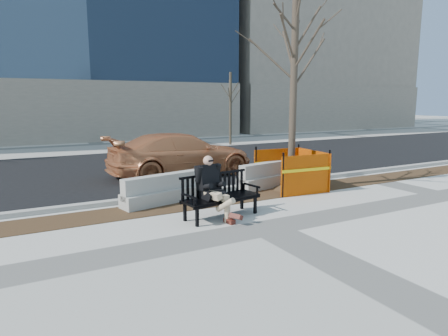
{
  "coord_description": "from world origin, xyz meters",
  "views": [
    {
      "loc": [
        -4.74,
        -6.81,
        2.75
      ],
      "look_at": [
        -0.11,
        1.78,
        1.06
      ],
      "focal_mm": 31.61,
      "sensor_mm": 36.0,
      "label": 1
    }
  ],
  "objects_px": {
    "bench": "(221,217)",
    "tree_fence": "(291,189)",
    "seated_man": "(211,218)",
    "jersey_barrier_left": "(170,202)",
    "jersey_barrier_right": "(274,186)",
    "sedan": "(182,175)"
  },
  "relations": [
    {
      "from": "sedan",
      "to": "jersey_barrier_right",
      "type": "relative_size",
      "value": 1.92
    },
    {
      "from": "seated_man",
      "to": "sedan",
      "type": "xyz_separation_m",
      "value": [
        1.45,
        5.3,
        0.0
      ]
    },
    {
      "from": "jersey_barrier_left",
      "to": "jersey_barrier_right",
      "type": "bearing_deg",
      "value": -7.49
    },
    {
      "from": "jersey_barrier_left",
      "to": "bench",
      "type": "bearing_deg",
      "value": -86.63
    },
    {
      "from": "bench",
      "to": "sedan",
      "type": "relative_size",
      "value": 0.36
    },
    {
      "from": "sedan",
      "to": "jersey_barrier_right",
      "type": "xyz_separation_m",
      "value": [
        1.95,
        -3.05,
        0.0
      ]
    },
    {
      "from": "bench",
      "to": "jersey_barrier_left",
      "type": "bearing_deg",
      "value": 97.37
    },
    {
      "from": "bench",
      "to": "jersey_barrier_right",
      "type": "height_order",
      "value": "bench"
    },
    {
      "from": "seated_man",
      "to": "tree_fence",
      "type": "height_order",
      "value": "tree_fence"
    },
    {
      "from": "bench",
      "to": "sedan",
      "type": "distance_m",
      "value": 5.44
    },
    {
      "from": "sedan",
      "to": "jersey_barrier_left",
      "type": "distance_m",
      "value": 3.81
    },
    {
      "from": "seated_man",
      "to": "jersey_barrier_left",
      "type": "distance_m",
      "value": 1.93
    },
    {
      "from": "sedan",
      "to": "jersey_barrier_right",
      "type": "bearing_deg",
      "value": -148.54
    },
    {
      "from": "bench",
      "to": "tree_fence",
      "type": "distance_m",
      "value": 3.65
    },
    {
      "from": "sedan",
      "to": "jersey_barrier_left",
      "type": "relative_size",
      "value": 1.94
    },
    {
      "from": "seated_man",
      "to": "jersey_barrier_left",
      "type": "xyz_separation_m",
      "value": [
        -0.3,
        1.91,
        0.0
      ]
    },
    {
      "from": "seated_man",
      "to": "sedan",
      "type": "bearing_deg",
      "value": 65.94
    },
    {
      "from": "bench",
      "to": "jersey_barrier_right",
      "type": "bearing_deg",
      "value": 27.1
    },
    {
      "from": "seated_man",
      "to": "jersey_barrier_right",
      "type": "xyz_separation_m",
      "value": [
        3.39,
        2.25,
        0.0
      ]
    },
    {
      "from": "tree_fence",
      "to": "sedan",
      "type": "xyz_separation_m",
      "value": [
        -2.1,
        3.73,
        0.0
      ]
    },
    {
      "from": "bench",
      "to": "jersey_barrier_right",
      "type": "relative_size",
      "value": 0.69
    },
    {
      "from": "bench",
      "to": "jersey_barrier_right",
      "type": "distance_m",
      "value": 3.87
    }
  ]
}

